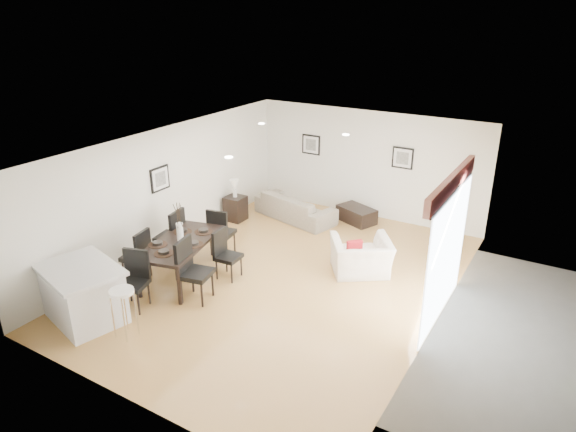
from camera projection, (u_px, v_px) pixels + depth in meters
The scene contains 26 objects.
ground at pixel (285, 279), 10.20m from camera, with size 8.00×8.00×0.00m, color tan.
wall_back at pixel (367, 164), 12.86m from camera, with size 6.00×0.04×2.70m, color white.
wall_front at pixel (122, 319), 6.51m from camera, with size 6.00×0.04×2.70m, color white.
wall_left at pixel (167, 189), 11.11m from camera, with size 0.04×8.00×2.70m, color white.
wall_right at pixel (444, 252), 8.26m from camera, with size 0.04×8.00×2.70m, color white.
ceiling at pixel (285, 146), 9.17m from camera, with size 6.00×8.00×0.02m, color white.
sofa at pixel (295, 207), 12.98m from camera, with size 2.17×0.85×0.63m, color #A39984.
armchair at pixel (361, 256), 10.30m from camera, with size 1.14×1.00×0.74m, color silver.
dining_table at pixel (181, 245), 9.97m from camera, with size 1.38×2.10×0.80m.
dining_chair_wnear at pixel (139, 253), 9.98m from camera, with size 0.54×0.54×1.04m.
dining_chair_wfar at pixel (173, 233), 10.72m from camera, with size 0.59×0.59×1.14m.
dining_chair_enear at pixel (191, 267), 9.28m from camera, with size 0.63×0.63×1.18m.
dining_chair_efar at pixel (225, 251), 10.09m from camera, with size 0.48×0.48×1.00m.
dining_chair_head at pixel (135, 276), 9.08m from camera, with size 0.60×0.60×1.07m.
dining_chair_foot at pixel (220, 230), 10.96m from camera, with size 0.56×0.56×1.07m.
vase at pixel (179, 227), 9.83m from camera, with size 0.96×1.50×0.79m.
coffee_table at pixel (356, 215), 12.84m from camera, with size 0.94×0.57×0.38m, color black.
side_table at pixel (235, 208), 12.91m from camera, with size 0.46×0.46×0.62m, color black.
table_lamp at pixel (235, 186), 12.68m from camera, with size 0.23×0.23×0.44m.
cushion at pixel (354, 248), 10.18m from camera, with size 0.31×0.10×0.31m, color #AC161C.
kitchen_island at pixel (83, 293), 8.72m from camera, with size 1.64×1.41×0.99m.
bar_stool at pixel (122, 297), 8.17m from camera, with size 0.39×0.39×0.86m.
framed_print_back_left at pixel (311, 145), 13.48m from camera, with size 0.52×0.04×0.52m.
framed_print_back_right at pixel (403, 158), 12.30m from camera, with size 0.52×0.04×0.52m.
framed_print_left_wall at pixel (160, 179), 10.82m from camera, with size 0.04×0.52×0.52m.
sliding_door at pixel (449, 228), 8.40m from camera, with size 0.12×2.70×2.57m.
Camera 1 is at (4.65, -7.66, 5.03)m, focal length 32.00 mm.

